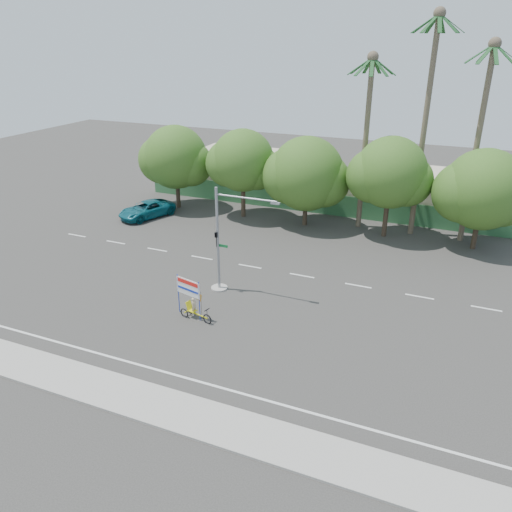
% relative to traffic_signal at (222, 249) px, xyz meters
% --- Properties ---
extents(ground, '(120.00, 120.00, 0.00)m').
position_rel_traffic_signal_xyz_m(ground, '(2.20, -3.98, -2.92)').
color(ground, '#33302D').
rests_on(ground, ground).
extents(sidewalk_near, '(50.00, 2.40, 0.12)m').
position_rel_traffic_signal_xyz_m(sidewalk_near, '(2.20, -11.48, -2.86)').
color(sidewalk_near, gray).
rests_on(sidewalk_near, ground).
extents(fence, '(38.00, 0.08, 2.00)m').
position_rel_traffic_signal_xyz_m(fence, '(2.20, 17.52, -1.92)').
color(fence, '#336B3D').
rests_on(fence, ground).
extents(building_left, '(12.00, 8.00, 4.00)m').
position_rel_traffic_signal_xyz_m(building_left, '(-7.80, 22.02, -0.92)').
color(building_left, beige).
rests_on(building_left, ground).
extents(building_right, '(14.00, 8.00, 3.60)m').
position_rel_traffic_signal_xyz_m(building_right, '(10.20, 22.02, -1.12)').
color(building_right, beige).
rests_on(building_right, ground).
extents(tree_far_left, '(7.14, 6.00, 7.96)m').
position_rel_traffic_signal_xyz_m(tree_far_left, '(-11.85, 14.02, 1.84)').
color(tree_far_left, '#473828').
rests_on(tree_far_left, ground).
extents(tree_left, '(6.66, 5.60, 8.07)m').
position_rel_traffic_signal_xyz_m(tree_left, '(-4.85, 14.02, 2.14)').
color(tree_left, '#473828').
rests_on(tree_left, ground).
extents(tree_center, '(7.62, 6.40, 7.85)m').
position_rel_traffic_signal_xyz_m(tree_center, '(1.14, 14.02, 1.55)').
color(tree_center, '#473828').
rests_on(tree_center, ground).
extents(tree_right, '(6.90, 5.80, 8.36)m').
position_rel_traffic_signal_xyz_m(tree_right, '(8.15, 14.02, 2.32)').
color(tree_right, '#473828').
rests_on(tree_right, ground).
extents(tree_far_right, '(7.38, 6.20, 7.94)m').
position_rel_traffic_signal_xyz_m(tree_far_right, '(15.15, 14.02, 1.73)').
color(tree_far_right, '#473828').
rests_on(tree_far_right, ground).
extents(palm_tall, '(3.73, 3.79, 17.45)m').
position_rel_traffic_signal_xyz_m(palm_tall, '(10.20, 15.52, 7.55)').
color(palm_tall, '#70604C').
rests_on(palm_tall, ground).
extents(palm_mid, '(3.73, 3.79, 15.45)m').
position_rel_traffic_signal_xyz_m(palm_mid, '(14.20, 15.52, 6.48)').
color(palm_mid, '#70604C').
rests_on(palm_mid, ground).
extents(palm_short, '(3.73, 3.79, 14.45)m').
position_rel_traffic_signal_xyz_m(palm_short, '(5.70, 15.52, 5.94)').
color(palm_short, '#70604C').
rests_on(palm_short, ground).
extents(traffic_signal, '(4.72, 1.10, 7.00)m').
position_rel_traffic_signal_xyz_m(traffic_signal, '(0.00, 0.00, 0.00)').
color(traffic_signal, gray).
rests_on(traffic_signal, ground).
extents(trike_billboard, '(2.57, 0.96, 2.59)m').
position_rel_traffic_signal_xyz_m(trike_billboard, '(-0.09, -3.95, -1.88)').
color(trike_billboard, black).
rests_on(trike_billboard, ground).
extents(pickup_truck, '(4.25, 5.87, 1.48)m').
position_rel_traffic_signal_xyz_m(pickup_truck, '(-12.97, 10.29, -2.18)').
color(pickup_truck, '#0E5A68').
rests_on(pickup_truck, ground).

